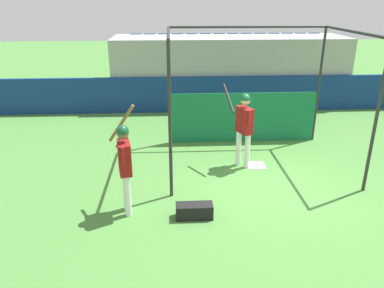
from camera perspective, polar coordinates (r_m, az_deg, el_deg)
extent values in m
plane|color=#477F38|center=(8.40, 12.61, -6.75)|extent=(60.00, 60.00, 0.00)
cube|color=navy|center=(13.70, 6.26, 7.60)|extent=(24.00, 0.12, 1.28)
cube|color=#9E9E99|center=(14.79, 5.57, 11.13)|extent=(8.70, 2.40, 2.53)
cube|color=navy|center=(13.89, -8.92, 10.57)|extent=(0.45, 0.40, 0.10)
cube|color=navy|center=(14.02, -8.90, 11.63)|extent=(0.45, 0.06, 0.40)
cube|color=navy|center=(13.84, -6.61, 10.65)|extent=(0.45, 0.40, 0.10)
cube|color=navy|center=(13.98, -6.61, 11.71)|extent=(0.45, 0.06, 0.40)
cube|color=navy|center=(13.82, -4.30, 10.71)|extent=(0.45, 0.40, 0.10)
cube|color=navy|center=(13.96, -4.31, 11.78)|extent=(0.45, 0.06, 0.40)
cube|color=navy|center=(13.82, -1.98, 10.76)|extent=(0.45, 0.40, 0.10)
cube|color=navy|center=(13.96, -2.01, 11.83)|extent=(0.45, 0.06, 0.40)
cube|color=navy|center=(13.85, 0.34, 10.79)|extent=(0.45, 0.40, 0.10)
cube|color=navy|center=(13.98, 0.30, 11.85)|extent=(0.45, 0.06, 0.40)
cube|color=navy|center=(13.89, 2.65, 10.80)|extent=(0.45, 0.40, 0.10)
cube|color=navy|center=(14.03, 2.59, 11.86)|extent=(0.45, 0.06, 0.40)
cube|color=navy|center=(13.96, 4.93, 10.80)|extent=(0.45, 0.40, 0.10)
cube|color=navy|center=(14.09, 4.86, 11.86)|extent=(0.45, 0.06, 0.40)
cube|color=navy|center=(14.05, 7.20, 10.78)|extent=(0.45, 0.40, 0.10)
cube|color=navy|center=(14.18, 7.11, 11.83)|extent=(0.45, 0.06, 0.40)
cube|color=navy|center=(14.15, 9.43, 10.74)|extent=(0.45, 0.40, 0.10)
cube|color=navy|center=(14.29, 9.33, 11.79)|extent=(0.45, 0.06, 0.40)
cube|color=navy|center=(14.28, 11.62, 10.69)|extent=(0.45, 0.40, 0.10)
cube|color=navy|center=(14.41, 11.51, 11.73)|extent=(0.45, 0.06, 0.40)
cube|color=navy|center=(14.43, 13.77, 10.63)|extent=(0.45, 0.40, 0.10)
cube|color=navy|center=(14.56, 13.65, 11.65)|extent=(0.45, 0.06, 0.40)
cube|color=navy|center=(14.60, 15.87, 10.55)|extent=(0.45, 0.40, 0.10)
cube|color=navy|center=(14.73, 15.74, 11.56)|extent=(0.45, 0.06, 0.40)
cube|color=navy|center=(14.78, 17.92, 10.46)|extent=(0.45, 0.40, 0.10)
cube|color=navy|center=(14.91, 17.78, 11.46)|extent=(0.45, 0.06, 0.40)
cube|color=navy|center=(14.99, 19.92, 10.36)|extent=(0.45, 0.40, 0.10)
cube|color=navy|center=(15.11, 19.77, 11.35)|extent=(0.45, 0.06, 0.40)
cube|color=navy|center=(14.61, -8.72, 12.70)|extent=(0.45, 0.40, 0.10)
cube|color=navy|center=(14.75, -8.71, 13.69)|extent=(0.45, 0.06, 0.40)
cube|color=navy|center=(14.56, -6.52, 12.79)|extent=(0.45, 0.40, 0.10)
cube|color=navy|center=(14.71, -6.52, 13.78)|extent=(0.45, 0.06, 0.40)
cube|color=navy|center=(14.54, -4.30, 12.85)|extent=(0.45, 0.40, 0.10)
cube|color=navy|center=(14.69, -4.31, 13.84)|extent=(0.45, 0.06, 0.40)
cube|color=navy|center=(14.55, -2.08, 12.90)|extent=(0.45, 0.40, 0.10)
cube|color=navy|center=(14.69, -2.10, 13.89)|extent=(0.45, 0.06, 0.40)
cube|color=navy|center=(14.57, 0.14, 12.92)|extent=(0.45, 0.40, 0.10)
cube|color=navy|center=(14.71, 0.10, 13.91)|extent=(0.45, 0.06, 0.40)
cube|color=navy|center=(14.61, 2.35, 12.93)|extent=(0.45, 0.40, 0.10)
cube|color=navy|center=(14.75, 2.30, 13.92)|extent=(0.45, 0.06, 0.40)
cube|color=navy|center=(14.67, 4.55, 12.92)|extent=(0.45, 0.40, 0.10)
cube|color=navy|center=(14.82, 4.48, 13.90)|extent=(0.45, 0.06, 0.40)
cube|color=navy|center=(14.76, 6.72, 12.89)|extent=(0.45, 0.40, 0.10)
cube|color=navy|center=(14.90, 6.64, 13.87)|extent=(0.45, 0.06, 0.40)
cube|color=navy|center=(14.86, 8.86, 12.84)|extent=(0.45, 0.40, 0.10)
cube|color=navy|center=(15.00, 8.77, 13.82)|extent=(0.45, 0.06, 0.40)
cube|color=navy|center=(14.98, 10.97, 12.78)|extent=(0.45, 0.40, 0.10)
cube|color=navy|center=(15.12, 10.87, 13.75)|extent=(0.45, 0.06, 0.40)
cube|color=navy|center=(15.12, 13.05, 12.71)|extent=(0.45, 0.40, 0.10)
cube|color=navy|center=(15.26, 12.94, 13.67)|extent=(0.45, 0.06, 0.40)
cube|color=navy|center=(15.28, 15.08, 12.61)|extent=(0.45, 0.40, 0.10)
cube|color=navy|center=(15.42, 14.96, 13.57)|extent=(0.45, 0.06, 0.40)
cube|color=navy|center=(15.46, 17.06, 12.51)|extent=(0.45, 0.40, 0.10)
cube|color=navy|center=(15.60, 16.93, 13.45)|extent=(0.45, 0.06, 0.40)
cube|color=navy|center=(15.66, 19.00, 12.39)|extent=(0.45, 0.40, 0.10)
cube|color=navy|center=(15.79, 18.86, 13.33)|extent=(0.45, 0.06, 0.40)
cube|color=navy|center=(15.34, -8.55, 14.64)|extent=(0.45, 0.40, 0.10)
cube|color=navy|center=(15.50, -8.54, 15.56)|extent=(0.45, 0.06, 0.40)
cube|color=navy|center=(15.30, -6.43, 14.72)|extent=(0.45, 0.40, 0.10)
cube|color=navy|center=(15.46, -6.43, 15.64)|extent=(0.45, 0.06, 0.40)
cube|color=navy|center=(15.28, -4.30, 14.78)|extent=(0.45, 0.40, 0.10)
cube|color=navy|center=(15.44, -4.31, 15.71)|extent=(0.45, 0.06, 0.40)
cube|color=navy|center=(15.29, -2.17, 14.83)|extent=(0.45, 0.40, 0.10)
cube|color=navy|center=(15.44, -2.19, 15.75)|extent=(0.45, 0.06, 0.40)
cube|color=navy|center=(15.31, -0.04, 14.85)|extent=(0.45, 0.40, 0.10)
cube|color=navy|center=(15.46, -0.08, 15.77)|extent=(0.45, 0.06, 0.40)
cube|color=navy|center=(15.35, 2.08, 14.85)|extent=(0.45, 0.40, 0.10)
cube|color=navy|center=(15.50, 2.03, 15.78)|extent=(0.45, 0.06, 0.40)
cube|color=navy|center=(15.41, 4.19, 14.84)|extent=(0.45, 0.40, 0.10)
cube|color=navy|center=(15.56, 4.13, 15.76)|extent=(0.45, 0.06, 0.40)
cube|color=navy|center=(15.49, 6.28, 14.80)|extent=(0.45, 0.40, 0.10)
cube|color=navy|center=(15.64, 6.21, 15.72)|extent=(0.45, 0.06, 0.40)
cube|color=navy|center=(15.58, 8.34, 14.75)|extent=(0.45, 0.40, 0.10)
cube|color=navy|center=(15.73, 8.26, 15.66)|extent=(0.45, 0.06, 0.40)
cube|color=navy|center=(15.70, 10.38, 14.68)|extent=(0.45, 0.40, 0.10)
cube|color=navy|center=(15.85, 10.28, 15.59)|extent=(0.45, 0.06, 0.40)
cube|color=navy|center=(15.84, 12.38, 14.60)|extent=(0.45, 0.40, 0.10)
cube|color=navy|center=(15.98, 12.28, 15.50)|extent=(0.45, 0.06, 0.40)
cube|color=navy|center=(15.99, 14.34, 14.50)|extent=(0.45, 0.40, 0.10)
cube|color=navy|center=(16.14, 14.23, 15.39)|extent=(0.45, 0.06, 0.40)
cube|color=navy|center=(16.16, 16.26, 14.38)|extent=(0.45, 0.40, 0.10)
cube|color=navy|center=(16.30, 16.14, 15.27)|extent=(0.45, 0.06, 0.40)
cube|color=navy|center=(16.35, 18.14, 14.26)|extent=(0.45, 0.40, 0.10)
cube|color=navy|center=(16.49, 18.01, 15.13)|extent=(0.45, 0.06, 0.40)
cylinder|color=#282828|center=(7.33, -3.38, 3.05)|extent=(0.07, 0.07, 3.18)
cylinder|color=#282828|center=(8.40, 26.23, 3.25)|extent=(0.07, 0.07, 3.18)
cylinder|color=#282828|center=(10.31, -3.41, 8.50)|extent=(0.07, 0.07, 3.18)
cylinder|color=#282828|center=(11.10, 18.76, 8.34)|extent=(0.07, 0.07, 3.18)
cylinder|color=#282828|center=(8.53, -3.64, 16.59)|extent=(0.06, 3.10, 0.06)
cylinder|color=#282828|center=(9.47, 23.36, 15.44)|extent=(0.06, 3.10, 0.06)
cylinder|color=#282828|center=(10.28, 8.57, 17.24)|extent=(4.14, 0.06, 0.06)
cube|color=#14663D|center=(10.72, 7.87, 4.01)|extent=(4.07, 0.03, 1.43)
cube|color=white|center=(9.43, 9.72, -3.21)|extent=(0.44, 0.44, 0.02)
cylinder|color=white|center=(9.14, 8.42, -1.01)|extent=(0.17, 0.17, 0.88)
cylinder|color=white|center=(9.24, 7.09, -0.68)|extent=(0.17, 0.17, 0.88)
cube|color=maroon|center=(8.93, 7.99, 3.61)|extent=(0.38, 0.51, 0.62)
sphere|color=tan|center=(8.80, 8.15, 6.58)|extent=(0.22, 0.22, 0.22)
sphere|color=#144C2D|center=(8.79, 8.17, 6.89)|extent=(0.23, 0.23, 0.23)
cylinder|color=maroon|center=(8.68, 8.68, 4.00)|extent=(0.09, 0.09, 0.34)
cylinder|color=maroon|center=(9.07, 7.00, 4.85)|extent=(0.09, 0.09, 0.34)
cylinder|color=black|center=(8.86, 5.57, 6.99)|extent=(0.21, 0.74, 0.55)
sphere|color=black|center=(9.05, 7.63, 5.59)|extent=(0.08, 0.08, 0.08)
cylinder|color=white|center=(7.20, -9.80, -7.72)|extent=(0.15, 0.15, 0.85)
cylinder|color=white|center=(7.38, -9.95, -6.96)|extent=(0.15, 0.15, 0.85)
cube|color=maroon|center=(6.97, -10.25, -2.08)|extent=(0.30, 0.49, 0.60)
sphere|color=brown|center=(6.80, -10.51, 1.55)|extent=(0.21, 0.21, 0.21)
sphere|color=#144C2D|center=(6.78, -10.54, 1.93)|extent=(0.22, 0.22, 0.22)
cylinder|color=maroon|center=(6.70, -10.50, -1.84)|extent=(0.08, 0.08, 0.33)
cylinder|color=maroon|center=(7.14, -10.80, -0.36)|extent=(0.08, 0.08, 0.33)
cylinder|color=brown|center=(7.12, -10.72, 3.10)|extent=(0.55, 0.19, 0.76)
sphere|color=brown|center=(7.02, -11.25, -0.36)|extent=(0.08, 0.08, 0.08)
cube|color=black|center=(7.17, 0.35, -10.15)|extent=(0.70, 0.28, 0.28)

